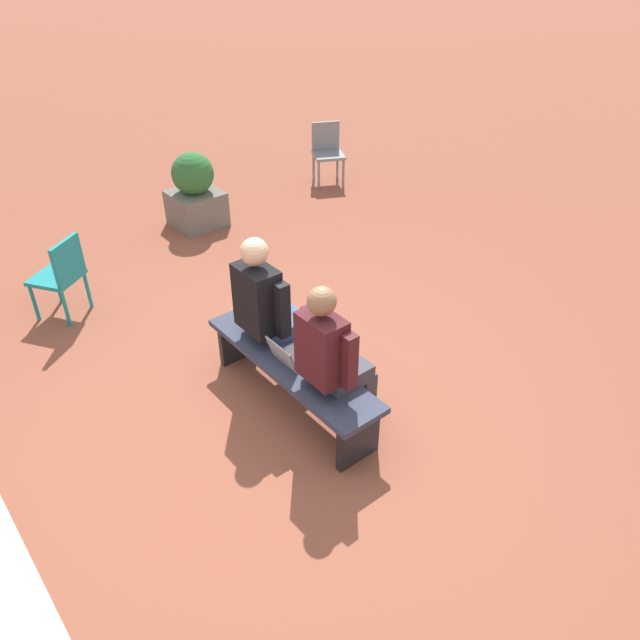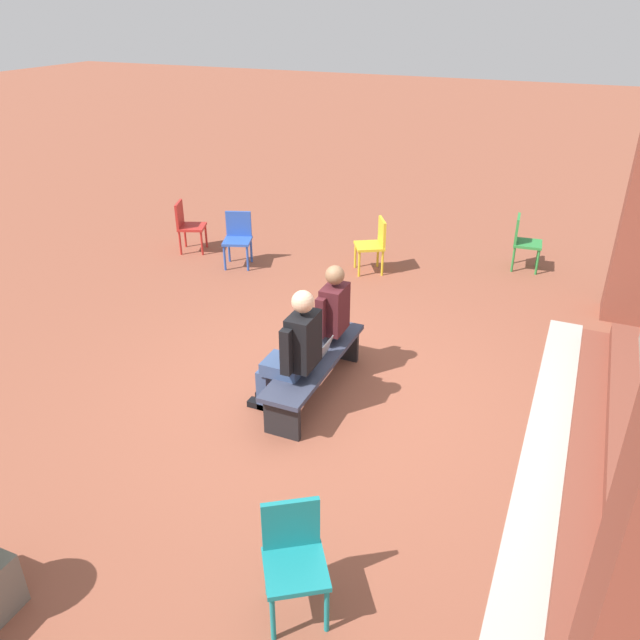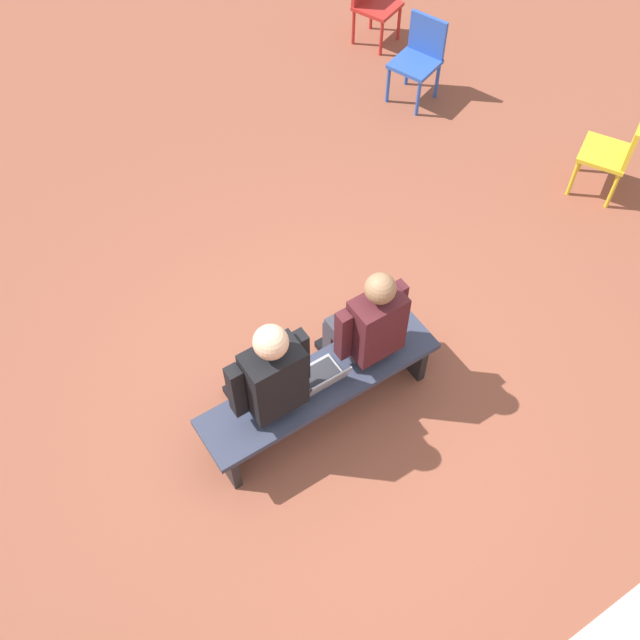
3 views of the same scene
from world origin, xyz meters
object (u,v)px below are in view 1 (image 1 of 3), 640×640
bench (292,370)px  laptop (291,356)px  plastic_chair_near_bench_right (327,149)px  planter (195,192)px  person_adult (269,307)px  person_student (333,356)px  plastic_chair_far_left (62,273)px

bench → laptop: (-0.01, 0.01, 0.15)m
plastic_chair_near_bench_right → planter: 2.22m
bench → planter: (3.49, -1.12, 0.08)m
person_adult → laptop: 0.46m
person_student → plastic_chair_far_left: 3.06m
plastic_chair_far_left → person_adult: bearing=-154.5°
person_student → person_adult: 0.80m
plastic_chair_far_left → plastic_chair_near_bench_right: 4.40m
plastic_chair_far_left → plastic_chair_near_bench_right: (1.12, -4.26, 0.00)m
planter → bench: bearing=162.2°
bench → laptop: bearing=121.6°
person_adult → plastic_chair_far_left: size_ratio=1.65×
laptop → plastic_chair_far_left: plastic_chair_far_left is taller
plastic_chair_far_left → laptop: bearing=-159.7°
plastic_chair_far_left → plastic_chair_near_bench_right: bearing=-75.3°
laptop → plastic_chair_far_left: 2.63m
plastic_chair_far_left → planter: bearing=-63.3°
laptop → planter: size_ratio=0.34×
bench → person_adult: 0.54m
person_student → planter: size_ratio=1.42×
laptop → plastic_chair_near_bench_right: size_ratio=0.38×
laptop → plastic_chair_near_bench_right: bearing=-43.0°
person_adult → planter: bearing=-18.6°
bench → plastic_chair_near_bench_right: (3.58, -3.34, 0.13)m
plastic_chair_far_left → bench: bearing=-159.4°
person_student → plastic_chair_near_bench_right: size_ratio=1.59×
person_adult → planter: 3.30m
plastic_chair_far_left → person_student: bearing=-161.1°
person_adult → plastic_chair_far_left: 2.32m
person_student → person_adult: person_adult is taller
person_student → plastic_chair_near_bench_right: 5.17m
bench → person_adult: person_adult is taller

